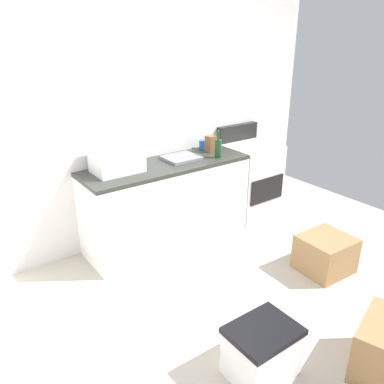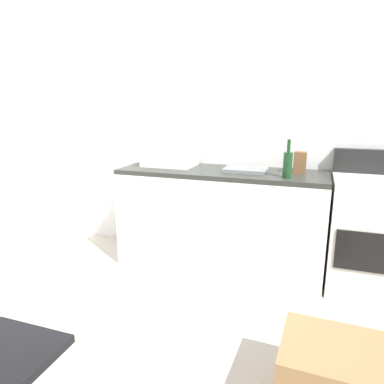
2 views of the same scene
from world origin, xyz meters
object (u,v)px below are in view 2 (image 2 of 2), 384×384
object	(u,v)px
refrigerator	(31,167)
storage_bin	(12,382)
cardboard_box_large	(330,378)
knife_block	(300,163)
microwave	(170,151)
stove_oven	(369,233)
wine_bottle	(288,164)
coffee_mug	(299,165)

from	to	relation	value
refrigerator	storage_bin	size ratio (longest dim) A/B	3.57
refrigerator	cardboard_box_large	size ratio (longest dim) A/B	3.50
cardboard_box_large	knife_block	bearing A→B (deg)	100.27
knife_block	microwave	bearing A→B (deg)	-179.56
refrigerator	stove_oven	bearing A→B (deg)	0.97
knife_block	wine_bottle	bearing A→B (deg)	-109.71
refrigerator	cardboard_box_large	world-z (taller)	refrigerator
stove_oven	microwave	world-z (taller)	microwave
knife_block	cardboard_box_large	xyz separation A→B (m)	(0.27, -1.47, -0.81)
wine_bottle	knife_block	bearing A→B (deg)	70.29
cardboard_box_large	coffee_mug	bearing A→B (deg)	99.77
knife_block	storage_bin	distance (m)	2.44
stove_oven	wine_bottle	bearing A→B (deg)	-166.24
microwave	storage_bin	xyz separation A→B (m)	(0.03, -2.00, -0.84)
refrigerator	microwave	xyz separation A→B (m)	(1.54, 0.12, 0.21)
refrigerator	stove_oven	size ratio (longest dim) A/B	1.49
cardboard_box_large	storage_bin	distance (m)	1.51
wine_bottle	cardboard_box_large	xyz separation A→B (m)	(0.35, -1.24, -0.83)
microwave	storage_bin	bearing A→B (deg)	-89.22
microwave	coffee_mug	world-z (taller)	microwave
wine_bottle	cardboard_box_large	bearing A→B (deg)	-74.29
microwave	cardboard_box_large	xyz separation A→B (m)	(1.43, -1.46, -0.86)
microwave	knife_block	xyz separation A→B (m)	(1.17, 0.01, -0.05)
cardboard_box_large	stove_oven	bearing A→B (deg)	77.86
wine_bottle	coffee_mug	distance (m)	0.38
refrigerator	microwave	size ratio (longest dim) A/B	3.57
refrigerator	knife_block	world-z (taller)	refrigerator
refrigerator	knife_block	size ratio (longest dim) A/B	9.14
storage_bin	stove_oven	bearing A→B (deg)	48.57
stove_oven	cardboard_box_large	distance (m)	1.46
coffee_mug	knife_block	distance (m)	0.15
wine_bottle	storage_bin	world-z (taller)	wine_bottle
wine_bottle	coffee_mug	size ratio (longest dim) A/B	3.00
microwave	cardboard_box_large	distance (m)	2.22
refrigerator	wine_bottle	distance (m)	2.63
stove_oven	knife_block	distance (m)	0.78
microwave	refrigerator	bearing A→B (deg)	-175.64
coffee_mug	knife_block	bearing A→B (deg)	-85.55
refrigerator	microwave	bearing A→B (deg)	4.36
stove_oven	wine_bottle	distance (m)	0.86
microwave	coffee_mug	size ratio (longest dim) A/B	4.60
stove_oven	knife_block	bearing A→B (deg)	172.88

